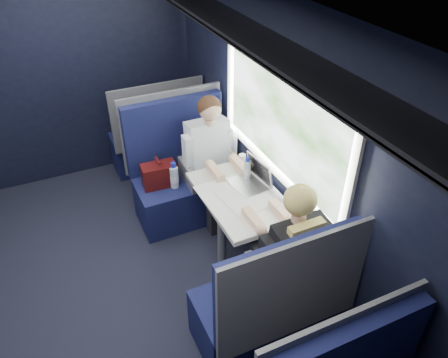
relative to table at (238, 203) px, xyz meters
name	(u,v)px	position (x,y,z in m)	size (l,w,h in m)	color
ground	(128,296)	(-1.03, 0.00, -0.67)	(2.80, 4.20, 0.01)	black
room_shell	(103,146)	(-1.01, 0.00, 0.81)	(3.00, 4.40, 2.40)	black
table	(238,203)	(0.00, 0.00, 0.00)	(0.62, 1.00, 0.74)	#54565E
seat_bay_near	(182,178)	(-0.19, 0.87, -0.24)	(1.04, 0.62, 1.26)	#0C0E35
seat_bay_far	(269,306)	(-0.18, -0.87, -0.25)	(1.04, 0.62, 1.26)	#0C0E35
seat_row_front	(156,138)	(-0.18, 1.80, -0.25)	(1.04, 0.51, 1.16)	#0C0E35
man	(212,156)	(0.07, 0.70, 0.06)	(0.53, 0.56, 1.32)	black
woman	(290,249)	(0.07, -0.71, 0.06)	(0.53, 0.56, 1.32)	black
papers	(242,203)	(-0.02, -0.11, 0.08)	(0.53, 0.77, 0.01)	white
laptop	(253,178)	(0.19, 0.10, 0.14)	(0.29, 0.36, 0.25)	silver
bottle_small	(247,169)	(0.18, 0.20, 0.17)	(0.06, 0.06, 0.22)	silver
cup	(242,159)	(0.26, 0.44, 0.12)	(0.07, 0.07, 0.09)	white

